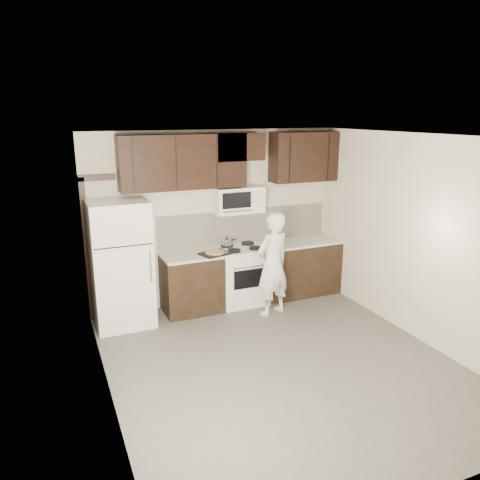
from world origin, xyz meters
TOP-DOWN VIEW (x-y plane):
  - floor at (0.00, 0.00)m, footprint 4.50×4.50m
  - back_wall at (0.00, 2.25)m, footprint 4.00×0.00m
  - ceiling at (0.00, 0.00)m, footprint 4.50×4.50m
  - counter_run at (0.60, 1.94)m, footprint 2.95×0.64m
  - stove at (0.30, 1.94)m, footprint 0.76×0.66m
  - backsplash at (0.50, 2.24)m, footprint 2.90×0.02m
  - upper_cabinets at (0.21, 2.08)m, footprint 3.48×0.35m
  - microwave at (0.30, 2.06)m, footprint 0.76×0.42m
  - refrigerator at (-1.55, 1.89)m, footprint 0.80×0.76m
  - door_trim at (-1.92, 2.21)m, footprint 0.50×0.08m
  - saucepan at (0.12, 2.09)m, footprint 0.28×0.17m
  - baking_tray at (-0.19, 1.78)m, footprint 0.48×0.41m
  - pizza at (-0.19, 1.78)m, footprint 0.34×0.34m
  - person at (0.56, 1.35)m, footprint 0.66×0.53m

SIDE VIEW (x-z plane):
  - floor at x=0.00m, z-range 0.00..0.00m
  - counter_run at x=0.60m, z-range 0.00..0.91m
  - stove at x=0.30m, z-range -0.01..0.93m
  - person at x=0.56m, z-range 0.00..1.57m
  - refrigerator at x=-1.55m, z-range 0.00..1.80m
  - baking_tray at x=-0.19m, z-range 0.91..0.93m
  - pizza at x=-0.19m, z-range 0.93..0.95m
  - saucepan at x=0.12m, z-range 0.89..1.06m
  - backsplash at x=0.50m, z-range 0.91..1.45m
  - door_trim at x=-1.92m, z-range 0.19..2.31m
  - back_wall at x=0.00m, z-range -0.65..3.35m
  - microwave at x=0.30m, z-range 1.45..1.85m
  - upper_cabinets at x=0.21m, z-range 1.89..2.67m
  - ceiling at x=0.00m, z-range 2.70..2.70m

